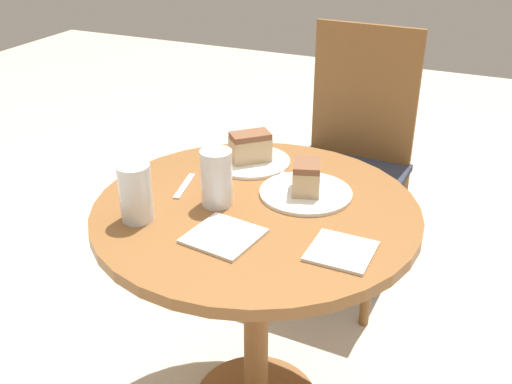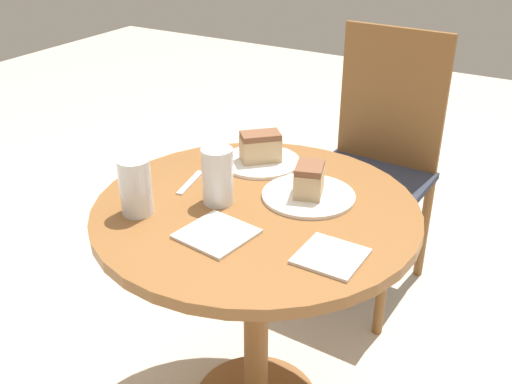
{
  "view_description": "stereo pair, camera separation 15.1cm",
  "coord_description": "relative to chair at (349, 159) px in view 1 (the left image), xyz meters",
  "views": [
    {
      "loc": [
        0.55,
        -1.22,
        1.44
      ],
      "look_at": [
        0.0,
        0.0,
        0.75
      ],
      "focal_mm": 42.0,
      "sensor_mm": 36.0,
      "label": 1
    },
    {
      "loc": [
        0.68,
        -1.16,
        1.44
      ],
      "look_at": [
        0.0,
        0.0,
        0.75
      ],
      "focal_mm": 42.0,
      "sensor_mm": 36.0,
      "label": 2
    }
  ],
  "objects": [
    {
      "name": "cake_slice_far",
      "position": [
        -0.14,
        -0.59,
        0.25
      ],
      "size": [
        0.13,
        0.13,
        0.09
      ],
      "rotation": [
        0.0,
        0.0,
        5.48
      ],
      "color": "tan",
      "rests_on": "plate_far"
    },
    {
      "name": "table",
      "position": [
        -0.02,
        -0.82,
        0.06
      ],
      "size": [
        0.84,
        0.84,
        0.71
      ],
      "color": "brown",
      "rests_on": "ground_plane"
    },
    {
      "name": "spoon",
      "position": [
        -0.24,
        -0.8,
        0.2
      ],
      "size": [
        0.05,
        0.15,
        0.0
      ],
      "rotation": [
        0.0,
        0.0,
        1.79
      ],
      "color": "silver",
      "rests_on": "table"
    },
    {
      "name": "napkin_side",
      "position": [
        0.24,
        -0.94,
        0.21
      ],
      "size": [
        0.14,
        0.14,
        0.01
      ],
      "rotation": [
        0.0,
        0.0,
        -0.02
      ],
      "color": "silver",
      "rests_on": "table"
    },
    {
      "name": "napkin_stack",
      "position": [
        -0.03,
        -0.99,
        0.21
      ],
      "size": [
        0.18,
        0.18,
        0.01
      ],
      "rotation": [
        0.0,
        0.0,
        -0.14
      ],
      "color": "silver",
      "rests_on": "table"
    },
    {
      "name": "plate_far",
      "position": [
        -0.14,
        -0.59,
        0.21
      ],
      "size": [
        0.23,
        0.23,
        0.01
      ],
      "color": "white",
      "rests_on": "table"
    },
    {
      "name": "fork",
      "position": [
        -0.04,
        -0.61,
        0.2
      ],
      "size": [
        0.15,
        0.13,
        0.0
      ],
      "rotation": [
        0.0,
        0.0,
        2.47
      ],
      "color": "silver",
      "rests_on": "table"
    },
    {
      "name": "cake_slice_near",
      "position": [
        0.07,
        -0.71,
        0.25
      ],
      "size": [
        0.1,
        0.11,
        0.08
      ],
      "rotation": [
        0.0,
        0.0,
        0.32
      ],
      "color": "tan",
      "rests_on": "plate_near"
    },
    {
      "name": "glass_water",
      "position": [
        -0.26,
        -1.0,
        0.26
      ],
      "size": [
        0.08,
        0.08,
        0.15
      ],
      "color": "silver",
      "rests_on": "table"
    },
    {
      "name": "plate_near",
      "position": [
        0.07,
        -0.71,
        0.21
      ],
      "size": [
        0.25,
        0.25,
        0.01
      ],
      "color": "white",
      "rests_on": "table"
    },
    {
      "name": "glass_lemonade",
      "position": [
        -0.12,
        -0.85,
        0.27
      ],
      "size": [
        0.08,
        0.08,
        0.15
      ],
      "color": "silver",
      "rests_on": "table"
    },
    {
      "name": "chair",
      "position": [
        0.0,
        0.0,
        0.0
      ],
      "size": [
        0.45,
        0.49,
        0.98
      ],
      "rotation": [
        0.0,
        0.0,
        -0.04
      ],
      "color": "brown",
      "rests_on": "ground_plane"
    }
  ]
}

